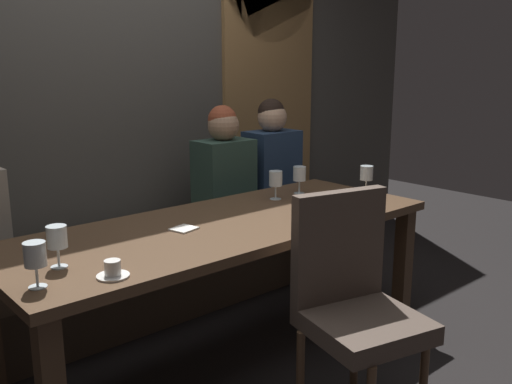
{
  "coord_description": "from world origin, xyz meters",
  "views": [
    {
      "loc": [
        -1.63,
        -2.08,
        1.5
      ],
      "look_at": [
        0.26,
        0.06,
        0.84
      ],
      "focal_mm": 39.2,
      "sensor_mm": 36.0,
      "label": 1
    }
  ],
  "objects_px": {
    "diner_far_end": "(272,162)",
    "dessert_plate": "(346,207)",
    "dining_table": "(225,239)",
    "wine_glass_far_right": "(367,174)",
    "fork_on_table": "(332,215)",
    "wine_glass_center_back": "(57,238)",
    "wine_glass_near_left": "(35,255)",
    "banquette_bench": "(154,279)",
    "espresso_cup": "(113,270)",
    "chair_near_side": "(353,295)",
    "wine_glass_near_right": "(276,180)",
    "wine_glass_end_right": "(299,174)",
    "diner_bearded": "(224,171)"
  },
  "relations": [
    {
      "from": "diner_far_end",
      "to": "dessert_plate",
      "type": "relative_size",
      "value": 4.3
    },
    {
      "from": "dining_table",
      "to": "wine_glass_far_right",
      "type": "relative_size",
      "value": 13.41
    },
    {
      "from": "diner_far_end",
      "to": "fork_on_table",
      "type": "height_order",
      "value": "diner_far_end"
    },
    {
      "from": "wine_glass_center_back",
      "to": "wine_glass_near_left",
      "type": "relative_size",
      "value": 1.0
    },
    {
      "from": "banquette_bench",
      "to": "wine_glass_far_right",
      "type": "relative_size",
      "value": 15.24
    },
    {
      "from": "espresso_cup",
      "to": "fork_on_table",
      "type": "bearing_deg",
      "value": 1.54
    },
    {
      "from": "chair_near_side",
      "to": "espresso_cup",
      "type": "distance_m",
      "value": 0.98
    },
    {
      "from": "dining_table",
      "to": "wine_glass_near_right",
      "type": "distance_m",
      "value": 0.57
    },
    {
      "from": "banquette_bench",
      "to": "espresso_cup",
      "type": "height_order",
      "value": "espresso_cup"
    },
    {
      "from": "dining_table",
      "to": "wine_glass_end_right",
      "type": "xyz_separation_m",
      "value": [
        0.71,
        0.19,
        0.2
      ]
    },
    {
      "from": "chair_near_side",
      "to": "wine_glass_far_right",
      "type": "height_order",
      "value": "chair_near_side"
    },
    {
      "from": "banquette_bench",
      "to": "wine_glass_near_left",
      "type": "bearing_deg",
      "value": -137.33
    },
    {
      "from": "diner_far_end",
      "to": "dining_table",
      "type": "bearing_deg",
      "value": -143.99
    },
    {
      "from": "wine_glass_center_back",
      "to": "wine_glass_near_left",
      "type": "bearing_deg",
      "value": -133.33
    },
    {
      "from": "espresso_cup",
      "to": "dessert_plate",
      "type": "distance_m",
      "value": 1.39
    },
    {
      "from": "dessert_plate",
      "to": "fork_on_table",
      "type": "xyz_separation_m",
      "value": [
        -0.14,
        -0.03,
        -0.01
      ]
    },
    {
      "from": "wine_glass_near_right",
      "to": "dining_table",
      "type": "bearing_deg",
      "value": -160.86
    },
    {
      "from": "banquette_bench",
      "to": "fork_on_table",
      "type": "xyz_separation_m",
      "value": [
        0.48,
        -0.97,
        0.51
      ]
    },
    {
      "from": "chair_near_side",
      "to": "diner_far_end",
      "type": "distance_m",
      "value": 1.69
    },
    {
      "from": "diner_bearded",
      "to": "wine_glass_center_back",
      "type": "height_order",
      "value": "diner_bearded"
    },
    {
      "from": "diner_bearded",
      "to": "espresso_cup",
      "type": "bearing_deg",
      "value": -142.38
    },
    {
      "from": "diner_bearded",
      "to": "diner_far_end",
      "type": "bearing_deg",
      "value": 0.82
    },
    {
      "from": "dessert_plate",
      "to": "wine_glass_end_right",
      "type": "bearing_deg",
      "value": 78.91
    },
    {
      "from": "wine_glass_center_back",
      "to": "wine_glass_near_right",
      "type": "bearing_deg",
      "value": 10.48
    },
    {
      "from": "wine_glass_end_right",
      "to": "wine_glass_far_right",
      "type": "relative_size",
      "value": 1.0
    },
    {
      "from": "wine_glass_end_right",
      "to": "dining_table",
      "type": "bearing_deg",
      "value": -165.24
    },
    {
      "from": "diner_bearded",
      "to": "fork_on_table",
      "type": "height_order",
      "value": "diner_bearded"
    },
    {
      "from": "chair_near_side",
      "to": "espresso_cup",
      "type": "relative_size",
      "value": 8.17
    },
    {
      "from": "espresso_cup",
      "to": "wine_glass_near_left",
      "type": "bearing_deg",
      "value": 160.89
    },
    {
      "from": "diner_far_end",
      "to": "wine_glass_far_right",
      "type": "bearing_deg",
      "value": -85.62
    },
    {
      "from": "chair_near_side",
      "to": "diner_bearded",
      "type": "xyz_separation_m",
      "value": [
        0.44,
        1.42,
        0.27
      ]
    },
    {
      "from": "chair_near_side",
      "to": "espresso_cup",
      "type": "xyz_separation_m",
      "value": [
        -0.86,
        0.42,
        0.21
      ]
    },
    {
      "from": "wine_glass_near_right",
      "to": "banquette_bench",
      "type": "bearing_deg",
      "value": 134.07
    },
    {
      "from": "banquette_bench",
      "to": "wine_glass_near_left",
      "type": "height_order",
      "value": "wine_glass_near_left"
    },
    {
      "from": "chair_near_side",
      "to": "wine_glass_center_back",
      "type": "relative_size",
      "value": 5.98
    },
    {
      "from": "diner_far_end",
      "to": "wine_glass_near_right",
      "type": "height_order",
      "value": "diner_far_end"
    },
    {
      "from": "wine_glass_near_right",
      "to": "wine_glass_center_back",
      "type": "bearing_deg",
      "value": -169.52
    },
    {
      "from": "diner_far_end",
      "to": "wine_glass_center_back",
      "type": "height_order",
      "value": "diner_far_end"
    },
    {
      "from": "banquette_bench",
      "to": "chair_near_side",
      "type": "height_order",
      "value": "chair_near_side"
    },
    {
      "from": "wine_glass_near_right",
      "to": "diner_far_end",
      "type": "bearing_deg",
      "value": 48.85
    },
    {
      "from": "diner_far_end",
      "to": "wine_glass_end_right",
      "type": "distance_m",
      "value": 0.58
    },
    {
      "from": "fork_on_table",
      "to": "dining_table",
      "type": "bearing_deg",
      "value": 129.43
    },
    {
      "from": "fork_on_table",
      "to": "wine_glass_end_right",
      "type": "bearing_deg",
      "value": 42.24
    },
    {
      "from": "wine_glass_center_back",
      "to": "dining_table",
      "type": "bearing_deg",
      "value": 5.13
    },
    {
      "from": "banquette_bench",
      "to": "wine_glass_end_right",
      "type": "height_order",
      "value": "wine_glass_end_right"
    },
    {
      "from": "chair_near_side",
      "to": "diner_far_end",
      "type": "relative_size",
      "value": 1.2
    },
    {
      "from": "diner_far_end",
      "to": "wine_glass_far_right",
      "type": "distance_m",
      "value": 0.77
    },
    {
      "from": "dining_table",
      "to": "wine_glass_end_right",
      "type": "height_order",
      "value": "wine_glass_end_right"
    },
    {
      "from": "wine_glass_far_right",
      "to": "wine_glass_center_back",
      "type": "bearing_deg",
      "value": -179.56
    },
    {
      "from": "wine_glass_far_right",
      "to": "fork_on_table",
      "type": "bearing_deg",
      "value": -159.02
    }
  ]
}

